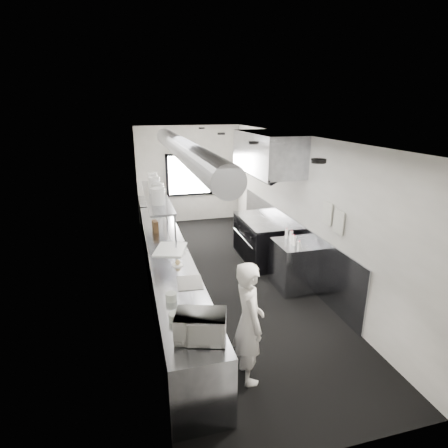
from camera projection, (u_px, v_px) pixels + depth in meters
floor at (224, 278)px, 7.28m from camera, size 3.00×8.00×0.01m
ceiling at (225, 136)px, 6.41m from camera, size 3.00×8.00×0.01m
wall_back at (189, 175)px, 10.52m from camera, size 3.00×0.02×2.80m
wall_front at (342, 333)px, 3.18m from camera, size 3.00×0.02×2.80m
wall_left at (144, 217)px, 6.48m from camera, size 0.02×8.00×2.80m
wall_right at (297, 206)px, 7.22m from camera, size 0.02×8.00×2.80m
wall_cladding at (287, 241)px, 7.75m from camera, size 0.03×5.50×1.10m
hvac_duct at (183, 149)px, 6.68m from camera, size 0.40×6.40×0.40m
service_window at (189, 175)px, 10.49m from camera, size 1.36×0.05×1.25m
exhaust_hood at (267, 153)px, 7.45m from camera, size 0.81×2.20×0.88m
prep_counter at (169, 275)px, 6.40m from camera, size 0.70×6.00×0.90m
pass_shelf at (156, 196)px, 7.43m from camera, size 0.45×3.00×0.68m
range at (261, 240)px, 8.03m from camera, size 0.88×1.60×0.94m
bottle_station at (293, 265)px, 6.78m from camera, size 0.65×0.80×0.90m
far_work_table at (153, 216)px, 9.80m from camera, size 0.70×1.20×0.90m
notice_sheet_a at (327, 213)px, 6.04m from camera, size 0.02×0.28×0.38m
notice_sheet_b at (339, 222)px, 5.74m from camera, size 0.02×0.28×0.38m
line_cook at (249, 322)px, 4.39m from camera, size 0.39×0.59×1.59m
microwave at (201, 326)px, 3.88m from camera, size 0.59×0.51×0.30m
deli_tub_a at (175, 317)px, 4.22m from camera, size 0.16×0.16×0.10m
deli_tub_b at (171, 297)px, 4.67m from camera, size 0.19×0.19×0.11m
newspaper at (190, 283)px, 5.15m from camera, size 0.40×0.48×0.01m
small_plate at (178, 265)px, 5.71m from camera, size 0.20×0.20×0.01m
pastry at (178, 262)px, 5.69m from camera, size 0.09×0.09×0.09m
cutting_board at (170, 249)px, 6.34m from camera, size 0.68×0.79×0.02m
knife_block at (155, 226)px, 7.22m from camera, size 0.12×0.22×0.23m
plate_stack_a at (158, 196)px, 6.66m from camera, size 0.29×0.29×0.30m
plate_stack_b at (158, 191)px, 7.06m from camera, size 0.25×0.25×0.30m
plate_stack_c at (154, 185)px, 7.51m from camera, size 0.29×0.29×0.33m
plate_stack_d at (153, 180)px, 8.10m from camera, size 0.24×0.24×0.33m
squeeze_bottle_a at (299, 246)px, 6.28m from camera, size 0.07×0.07×0.17m
squeeze_bottle_b at (294, 241)px, 6.50m from camera, size 0.08×0.08×0.18m
squeeze_bottle_c at (292, 239)px, 6.58m from camera, size 0.06×0.06×0.18m
squeeze_bottle_d at (291, 236)px, 6.72m from camera, size 0.07×0.07×0.20m
squeeze_bottle_e at (287, 234)px, 6.87m from camera, size 0.08×0.08×0.18m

